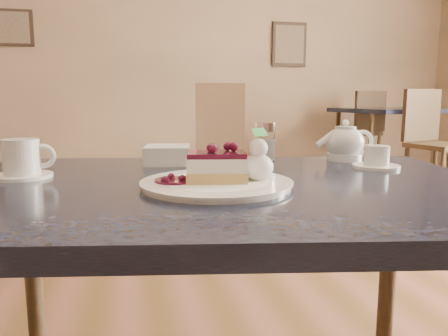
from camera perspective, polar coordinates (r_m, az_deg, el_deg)
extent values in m
cube|color=tan|center=(5.50, -10.10, 15.00)|extent=(8.00, 0.02, 3.00)
cube|color=black|center=(5.63, -26.24, 16.14)|extent=(0.50, 0.03, 0.40)
cube|color=black|center=(5.84, 8.52, 15.67)|extent=(0.45, 0.03, 0.55)
cube|color=#1C2034|center=(0.94, -1.05, -3.08)|extent=(1.32, 0.99, 0.04)
cylinder|color=black|center=(1.47, -23.53, -14.52)|extent=(0.05, 0.05, 0.71)
cylinder|color=black|center=(1.49, 20.54, -14.08)|extent=(0.05, 0.05, 0.71)
cylinder|color=white|center=(0.88, -0.98, -2.12)|extent=(0.30, 0.30, 0.01)
cube|color=tan|center=(0.88, -0.98, -1.03)|extent=(0.13, 0.10, 0.02)
cube|color=white|center=(0.88, -0.98, 0.57)|extent=(0.13, 0.10, 0.03)
cube|color=#360C1B|center=(0.87, -0.99, 1.80)|extent=(0.13, 0.10, 0.01)
ellipsoid|color=white|center=(0.89, 4.44, 0.14)|extent=(0.06, 0.06, 0.05)
cylinder|color=#360C1B|center=(0.88, -6.50, -1.64)|extent=(0.08, 0.08, 0.01)
cylinder|color=white|center=(1.09, -24.79, -0.94)|extent=(0.13, 0.13, 0.01)
cylinder|color=white|center=(1.08, -24.94, 1.35)|extent=(0.08, 0.08, 0.08)
torus|color=white|center=(1.07, -22.55, 1.44)|extent=(0.06, 0.01, 0.06)
cylinder|color=white|center=(1.19, 19.24, 0.20)|extent=(0.12, 0.12, 0.01)
cylinder|color=white|center=(1.19, 19.31, 1.58)|extent=(0.06, 0.06, 0.05)
ellipsoid|color=white|center=(1.30, 15.49, 3.01)|extent=(0.11, 0.11, 0.09)
cylinder|color=white|center=(1.30, 15.59, 5.31)|extent=(0.06, 0.06, 0.01)
cylinder|color=white|center=(1.27, 12.50, 2.97)|extent=(0.06, 0.02, 0.05)
cube|color=#FFE4C5|center=(1.24, -0.51, 5.97)|extent=(0.14, 0.05, 0.22)
cylinder|color=white|center=(1.25, 5.41, 2.83)|extent=(0.06, 0.06, 0.08)
cylinder|color=silver|center=(1.24, 5.44, 5.35)|extent=(0.06, 0.06, 0.02)
cube|color=white|center=(1.20, -7.41, 1.73)|extent=(0.14, 0.14, 0.05)
cube|color=#1C2034|center=(5.07, 21.23, 7.05)|extent=(1.26, 1.09, 0.04)
cylinder|color=black|center=(4.56, 18.54, 1.87)|extent=(0.05, 0.05, 0.77)
cylinder|color=black|center=(5.16, 14.59, 2.85)|extent=(0.05, 0.05, 0.77)
cylinder|color=black|center=(5.64, 22.92, 2.93)|extent=(0.05, 0.05, 0.77)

